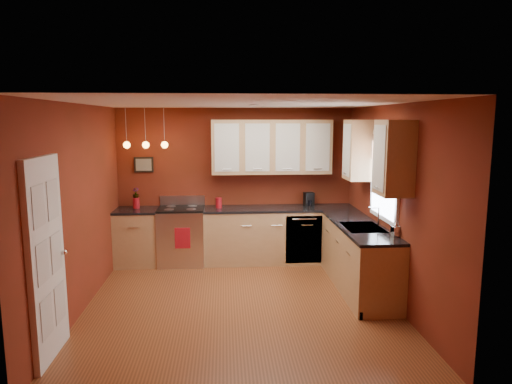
{
  "coord_description": "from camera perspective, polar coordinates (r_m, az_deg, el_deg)",
  "views": [
    {
      "loc": [
        -0.2,
        -5.7,
        2.4
      ],
      "look_at": [
        0.27,
        1.0,
        1.33
      ],
      "focal_mm": 32.0,
      "sensor_mm": 36.0,
      "label": 1
    }
  ],
  "objects": [
    {
      "name": "base_cabinets_back_left",
      "position": [
        7.89,
        -14.58,
        -5.59
      ],
      "size": [
        0.7,
        0.6,
        0.9
      ],
      "primitive_type": "cube",
      "color": "tan",
      "rests_on": "floor"
    },
    {
      "name": "wall_right",
      "position": [
        6.21,
        16.78,
        -1.57
      ],
      "size": [
        0.02,
        4.2,
        2.6
      ],
      "primitive_type": "cube",
      "color": "maroon",
      "rests_on": "floor"
    },
    {
      "name": "base_cabinets_back_right",
      "position": [
        7.81,
        2.94,
        -5.46
      ],
      "size": [
        2.54,
        0.6,
        0.9
      ],
      "primitive_type": "cube",
      "color": "tan",
      "rests_on": "floor"
    },
    {
      "name": "door_left_wall",
      "position": [
        5.03,
        -24.7,
        -7.67
      ],
      "size": [
        0.12,
        0.82,
        2.05
      ],
      "color": "white",
      "rests_on": "floor"
    },
    {
      "name": "wall_picture",
      "position": [
        7.93,
        -13.85,
        3.33
      ],
      "size": [
        0.32,
        0.03,
        0.26
      ],
      "primitive_type": "cube",
      "color": "black",
      "rests_on": "wall_back"
    },
    {
      "name": "dish_towel",
      "position": [
        7.44,
        -9.17,
        -5.72
      ],
      "size": [
        0.25,
        0.02,
        0.34
      ],
      "primitive_type": "cube",
      "color": "#A2111B",
      "rests_on": "gas_range"
    },
    {
      "name": "wall_front",
      "position": [
        3.77,
        -0.86,
        -7.92
      ],
      "size": [
        4.0,
        0.02,
        2.6
      ],
      "primitive_type": "cube",
      "color": "maroon",
      "rests_on": "floor"
    },
    {
      "name": "counter_back_left",
      "position": [
        7.78,
        -14.72,
        -2.24
      ],
      "size": [
        0.7,
        0.62,
        0.04
      ],
      "primitive_type": "cube",
      "color": "black",
      "rests_on": "base_cabinets_back_left"
    },
    {
      "name": "red_vase",
      "position": [
        7.85,
        -14.75,
        -1.34
      ],
      "size": [
        0.11,
        0.11,
        0.18
      ],
      "primitive_type": "cylinder",
      "color": "#A2111B",
      "rests_on": "counter_back_left"
    },
    {
      "name": "wall_back",
      "position": [
        7.88,
        -2.55,
        0.99
      ],
      "size": [
        4.0,
        0.02,
        2.6
      ],
      "primitive_type": "cube",
      "color": "maroon",
      "rests_on": "floor"
    },
    {
      "name": "coffee_maker",
      "position": [
        7.87,
        6.63,
        -0.95
      ],
      "size": [
        0.18,
        0.18,
        0.23
      ],
      "rotation": [
        0.0,
        0.0,
        0.19
      ],
      "color": "black",
      "rests_on": "counter_back_right"
    },
    {
      "name": "gas_range",
      "position": [
        7.78,
        -9.27,
        -5.38
      ],
      "size": [
        0.76,
        0.64,
        1.11
      ],
      "color": "silver",
      "rests_on": "floor"
    },
    {
      "name": "counter_right",
      "position": [
        6.61,
        12.81,
        -4.15
      ],
      "size": [
        0.62,
        2.1,
        0.04
      ],
      "primitive_type": "cube",
      "color": "black",
      "rests_on": "base_cabinets_right"
    },
    {
      "name": "red_canister",
      "position": [
        7.65,
        -4.69,
        -1.35
      ],
      "size": [
        0.11,
        0.11,
        0.17
      ],
      "color": "#A2111B",
      "rests_on": "counter_back_right"
    },
    {
      "name": "sink",
      "position": [
        6.47,
        13.21,
        -4.49
      ],
      "size": [
        0.5,
        0.7,
        0.33
      ],
      "color": "#929298",
      "rests_on": "counter_right"
    },
    {
      "name": "dishwasher_front",
      "position": [
        7.58,
        6.0,
        -5.93
      ],
      "size": [
        0.6,
        0.02,
        0.8
      ],
      "primitive_type": "cube",
      "color": "silver",
      "rests_on": "base_cabinets_back_right"
    },
    {
      "name": "window",
      "position": [
        6.42,
        15.78,
        2.32
      ],
      "size": [
        0.06,
        1.02,
        1.22
      ],
      "color": "white",
      "rests_on": "wall_right"
    },
    {
      "name": "flowers",
      "position": [
        7.82,
        -14.8,
        -0.18
      ],
      "size": [
        0.12,
        0.12,
        0.19
      ],
      "primitive_type": "imported",
      "rotation": [
        0.0,
        0.0,
        -0.19
      ],
      "color": "#A2111B",
      "rests_on": "red_vase"
    },
    {
      "name": "counter_back_right",
      "position": [
        7.7,
        2.97,
        -2.07
      ],
      "size": [
        2.54,
        0.62,
        0.04
      ],
      "primitive_type": "cube",
      "color": "black",
      "rests_on": "base_cabinets_back_right"
    },
    {
      "name": "pendant_lights",
      "position": [
        7.57,
        -13.62,
        5.8
      ],
      "size": [
        0.71,
        0.11,
        0.66
      ],
      "color": "#929298",
      "rests_on": "ceiling"
    },
    {
      "name": "floor",
      "position": [
        6.19,
        -1.94,
        -13.8
      ],
      "size": [
        4.2,
        4.2,
        0.0
      ],
      "primitive_type": "plane",
      "color": "brown",
      "rests_on": "ground"
    },
    {
      "name": "base_cabinets_right",
      "position": [
        6.73,
        12.67,
        -8.05
      ],
      "size": [
        0.6,
        2.1,
        0.9
      ],
      "primitive_type": "cube",
      "color": "tan",
      "rests_on": "floor"
    },
    {
      "name": "wall_left",
      "position": [
        6.08,
        -21.21,
        -2.02
      ],
      "size": [
        0.02,
        4.2,
        2.6
      ],
      "primitive_type": "cube",
      "color": "maroon",
      "rests_on": "floor"
    },
    {
      "name": "upper_cabinets_right",
      "position": [
        6.37,
        14.54,
        4.69
      ],
      "size": [
        0.35,
        1.95,
        0.9
      ],
      "primitive_type": "cube",
      "color": "tan",
      "rests_on": "wall_right"
    },
    {
      "name": "upper_cabinets_back",
      "position": [
        7.68,
        1.95,
        5.66
      ],
      "size": [
        2.0,
        0.35,
        0.9
      ],
      "primitive_type": "cube",
      "color": "tan",
      "rests_on": "wall_back"
    },
    {
      "name": "ceiling",
      "position": [
        5.71,
        -2.08,
        11.03
      ],
      "size": [
        4.0,
        4.2,
        0.02
      ],
      "primitive_type": "cube",
      "color": "white",
      "rests_on": "wall_back"
    },
    {
      "name": "soap_pump",
      "position": [
        6.01,
        17.06,
        -4.42
      ],
      "size": [
        0.11,
        0.11,
        0.21
      ],
      "primitive_type": "imported",
      "rotation": [
        0.0,
        0.0,
        0.16
      ],
      "color": "white",
      "rests_on": "counter_right"
    }
  ]
}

